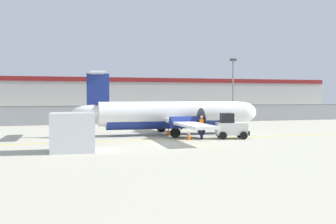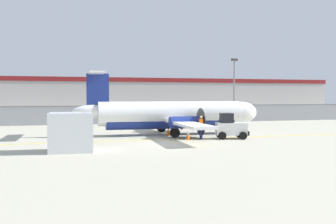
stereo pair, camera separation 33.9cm
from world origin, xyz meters
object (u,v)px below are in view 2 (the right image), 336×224
at_px(traffic_cone_near_right, 168,131).
at_px(apron_light_pole, 234,85).
at_px(parked_car_0, 15,113).
at_px(parked_car_2, 76,112).
at_px(ground_crew_worker, 201,126).
at_px(cargo_container, 71,132).
at_px(parked_car_4, 141,113).
at_px(parked_car_3, 114,112).
at_px(parked_car_7, 231,112).
at_px(parked_car_5, 169,111).
at_px(baggage_tug, 230,127).
at_px(parked_car_6, 211,112).
at_px(traffic_cone_near_left, 188,135).
at_px(parked_car_1, 50,113).
at_px(commuter_airplane, 175,115).

bearing_deg(traffic_cone_near_right, apron_light_pole, 43.40).
xyz_separation_m(parked_car_0, parked_car_2, (7.96, -1.24, 0.00)).
relative_size(ground_crew_worker, parked_car_2, 0.39).
distance_m(cargo_container, parked_car_4, 28.65).
distance_m(parked_car_3, parked_car_7, 16.66).
bearing_deg(parked_car_5, parked_car_2, 9.34).
bearing_deg(parked_car_7, parked_car_5, -37.24).
relative_size(ground_crew_worker, apron_light_pole, 0.23).
xyz_separation_m(baggage_tug, parked_car_6, (7.27, 22.10, 0.04)).
height_order(parked_car_0, parked_car_2, same).
bearing_deg(traffic_cone_near_left, baggage_tug, -3.72).
bearing_deg(parked_car_0, baggage_tug, 125.41).
distance_m(baggage_tug, parked_car_1, 29.51).
bearing_deg(traffic_cone_near_right, parked_car_4, 85.37).
bearing_deg(baggage_tug, parked_car_7, 78.37).
distance_m(parked_car_4, apron_light_pole, 14.01).
distance_m(traffic_cone_near_left, parked_car_6, 24.28).
relative_size(baggage_tug, ground_crew_worker, 1.48).
distance_m(cargo_container, parked_car_2, 30.80).
height_order(traffic_cone_near_left, traffic_cone_near_right, same).
bearing_deg(commuter_airplane, ground_crew_worker, -72.37).
relative_size(parked_car_1, apron_light_pole, 0.60).
xyz_separation_m(cargo_container, apron_light_pole, (17.76, 16.57, 3.20)).
xyz_separation_m(baggage_tug, apron_light_pole, (6.40, 13.08, 3.45)).
height_order(parked_car_1, parked_car_7, same).
relative_size(baggage_tug, parked_car_1, 0.58).
height_order(commuter_airplane, traffic_cone_near_right, commuter_airplane).
distance_m(traffic_cone_near_right, parked_car_5, 27.16).
xyz_separation_m(baggage_tug, traffic_cone_near_left, (-3.20, 0.21, -0.54)).
bearing_deg(parked_car_0, apron_light_pole, 150.68).
distance_m(parked_car_3, parked_car_6, 13.23).
xyz_separation_m(parked_car_4, parked_car_6, (9.41, -1.54, 0.00)).
xyz_separation_m(commuter_airplane, apron_light_pole, (9.58, 9.29, 2.70)).
xyz_separation_m(traffic_cone_near_left, traffic_cone_near_right, (-0.58, 3.25, 0.00)).
xyz_separation_m(ground_crew_worker, parked_car_3, (-3.32, 25.30, -0.06)).
distance_m(parked_car_0, parked_car_1, 5.17).
relative_size(parked_car_3, parked_car_6, 1.00).
relative_size(traffic_cone_near_right, parked_car_5, 0.15).
bearing_deg(parked_car_6, parked_car_5, -69.10).
bearing_deg(parked_car_1, commuter_airplane, 109.42).
relative_size(cargo_container, apron_light_pole, 0.34).
distance_m(baggage_tug, parked_car_7, 26.47).
bearing_deg(apron_light_pole, ground_crew_worker, -123.94).
bearing_deg(traffic_cone_near_left, parked_car_2, 104.90).
bearing_deg(traffic_cone_near_right, baggage_tug, -42.43).
distance_m(traffic_cone_near_left, parked_car_4, 23.47).
relative_size(traffic_cone_near_right, parked_car_4, 0.15).
distance_m(parked_car_0, parked_car_3, 13.21).
height_order(baggage_tug, parked_car_4, baggage_tug).
bearing_deg(cargo_container, parked_car_2, 90.37).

